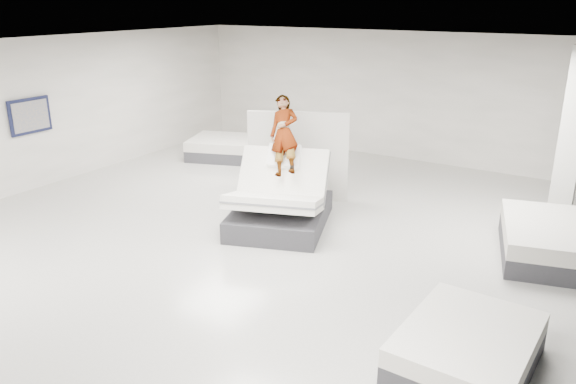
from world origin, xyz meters
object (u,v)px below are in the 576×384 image
object	(u,v)px
divider_panel	(298,157)
flat_bed_right_near	(467,349)
column	(572,136)
hero_bed	(280,204)
flat_bed_left_far	(228,148)
remote	(292,166)
flat_bed_right_far	(554,241)
person	(284,152)
wall_poster	(30,116)

from	to	relation	value
divider_panel	flat_bed_right_near	size ratio (longest dim) A/B	1.10
column	flat_bed_right_near	bearing A→B (deg)	-92.63
hero_bed	flat_bed_left_far	size ratio (longest dim) A/B	1.12
remote	flat_bed_right_far	world-z (taller)	remote
person	flat_bed_right_far	bearing A→B (deg)	-8.63
remote	wall_poster	world-z (taller)	wall_poster
person	wall_poster	bearing A→B (deg)	173.31
flat_bed_right_far	wall_poster	distance (m)	10.39
wall_poster	remote	bearing A→B (deg)	9.76
person	divider_panel	world-z (taller)	person
divider_panel	column	distance (m)	5.06
flat_bed_left_far	column	bearing A→B (deg)	-1.02
column	hero_bed	bearing A→B (deg)	-144.40
flat_bed_left_far	flat_bed_right_far	bearing A→B (deg)	-13.90
flat_bed_left_far	hero_bed	bearing A→B (deg)	-41.23
divider_panel	flat_bed_right_near	xyz separation A→B (m)	(4.48, -3.79, -0.68)
person	remote	xyz separation A→B (m)	(0.32, -0.26, -0.16)
flat_bed_left_far	person	bearing A→B (deg)	-39.11
remote	divider_panel	xyz separation A→B (m)	(-0.67, 1.32, -0.24)
hero_bed	column	size ratio (longest dim) A/B	0.80
hero_bed	remote	distance (m)	0.76
hero_bed	divider_panel	bearing A→B (deg)	108.29
remote	flat_bed_right_far	size ratio (longest dim) A/B	0.06
remote	flat_bed_right_far	bearing A→B (deg)	-4.52
flat_bed_right_near	person	bearing A→B (deg)	146.63
flat_bed_left_far	wall_poster	bearing A→B (deg)	-115.88
divider_panel	wall_poster	size ratio (longest dim) A/B	2.13
column	wall_poster	xyz separation A→B (m)	(-9.93, -4.00, 0.00)
person	divider_panel	bearing A→B (deg)	88.36
hero_bed	remote	size ratio (longest dim) A/B	18.22
hero_bed	flat_bed_right_far	distance (m)	4.59
flat_bed_right_far	flat_bed_left_far	distance (m)	8.32
remote	flat_bed_right_far	xyz separation A→B (m)	(4.22, 1.13, -0.87)
divider_panel	wall_poster	world-z (taller)	wall_poster
person	remote	distance (m)	0.44
flat_bed_right_near	flat_bed_right_far	bearing A→B (deg)	83.61
divider_panel	flat_bed_right_far	size ratio (longest dim) A/B	0.85
flat_bed_right_near	column	world-z (taller)	column
remote	flat_bed_right_near	distance (m)	4.63
flat_bed_right_far	column	xyz separation A→B (m)	(-0.15, 1.86, 1.32)
remote	hero_bed	bearing A→B (deg)	178.65
remote	flat_bed_right_far	distance (m)	4.45
divider_panel	wall_poster	distance (m)	5.74
flat_bed_right_far	wall_poster	xyz separation A→B (m)	(-10.09, -2.14, 1.32)
flat_bed_right_far	hero_bed	bearing A→B (deg)	-164.82
flat_bed_right_far	wall_poster	bearing A→B (deg)	-168.01
flat_bed_left_far	divider_panel	bearing A→B (deg)	-29.60
hero_bed	flat_bed_right_far	xyz separation A→B (m)	(4.43, 1.20, -0.15)
column	wall_poster	size ratio (longest dim) A/B	3.37
hero_bed	flat_bed_right_near	world-z (taller)	hero_bed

